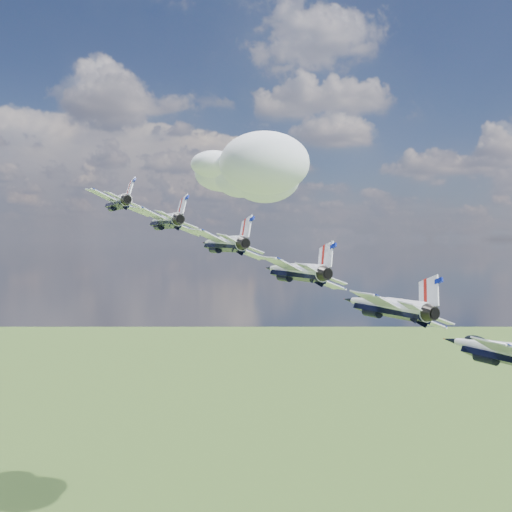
{
  "coord_description": "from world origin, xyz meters",
  "views": [
    {
      "loc": [
        12.31,
        -62.56,
        153.08
      ],
      "look_at": [
        14.87,
        12.6,
        150.91
      ],
      "focal_mm": 40.0,
      "sensor_mm": 36.0,
      "label": 1
    }
  ],
  "objects_px": {
    "jet_3": "(294,271)",
    "jet_5": "(503,351)",
    "jet_0": "(117,202)",
    "jet_1": "(164,221)",
    "jet_4": "(384,306)",
    "jet_2": "(222,243)"
  },
  "relations": [
    {
      "from": "jet_3",
      "to": "jet_2",
      "type": "bearing_deg",
      "value": 111.8
    },
    {
      "from": "jet_1",
      "to": "jet_3",
      "type": "xyz_separation_m",
      "value": [
        18.26,
        -17.59,
        -6.79
      ]
    },
    {
      "from": "jet_1",
      "to": "jet_5",
      "type": "xyz_separation_m",
      "value": [
        36.52,
        -35.19,
        -13.57
      ]
    },
    {
      "from": "jet_3",
      "to": "jet_4",
      "type": "distance_m",
      "value": 13.12
    },
    {
      "from": "jet_0",
      "to": "jet_4",
      "type": "relative_size",
      "value": 1.0
    },
    {
      "from": "jet_0",
      "to": "jet_2",
      "type": "xyz_separation_m",
      "value": [
        18.26,
        -17.59,
        -6.79
      ]
    },
    {
      "from": "jet_3",
      "to": "jet_5",
      "type": "xyz_separation_m",
      "value": [
        18.26,
        -17.59,
        -6.79
      ]
    },
    {
      "from": "jet_5",
      "to": "jet_2",
      "type": "bearing_deg",
      "value": 111.8
    },
    {
      "from": "jet_0",
      "to": "jet_5",
      "type": "bearing_deg",
      "value": -68.2
    },
    {
      "from": "jet_0",
      "to": "jet_1",
      "type": "bearing_deg",
      "value": -68.2
    },
    {
      "from": "jet_3",
      "to": "jet_5",
      "type": "relative_size",
      "value": 1.0
    },
    {
      "from": "jet_2",
      "to": "jet_5",
      "type": "height_order",
      "value": "jet_2"
    },
    {
      "from": "jet_0",
      "to": "jet_2",
      "type": "height_order",
      "value": "jet_0"
    },
    {
      "from": "jet_2",
      "to": "jet_4",
      "type": "xyz_separation_m",
      "value": [
        18.26,
        -17.59,
        -6.79
      ]
    },
    {
      "from": "jet_5",
      "to": "jet_3",
      "type": "bearing_deg",
      "value": 111.8
    },
    {
      "from": "jet_4",
      "to": "jet_5",
      "type": "height_order",
      "value": "jet_4"
    },
    {
      "from": "jet_5",
      "to": "jet_1",
      "type": "bearing_deg",
      "value": 111.8
    },
    {
      "from": "jet_0",
      "to": "jet_1",
      "type": "relative_size",
      "value": 1.0
    },
    {
      "from": "jet_0",
      "to": "jet_1",
      "type": "distance_m",
      "value": 13.12
    },
    {
      "from": "jet_4",
      "to": "jet_0",
      "type": "bearing_deg",
      "value": 111.8
    },
    {
      "from": "jet_1",
      "to": "jet_2",
      "type": "relative_size",
      "value": 1.0
    },
    {
      "from": "jet_1",
      "to": "jet_4",
      "type": "height_order",
      "value": "jet_1"
    }
  ]
}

